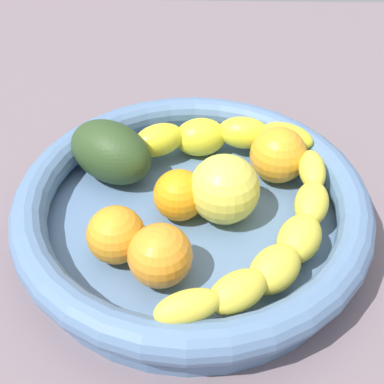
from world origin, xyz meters
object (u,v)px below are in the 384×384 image
object	(u,v)px
fruit_bowl	(192,209)
orange_rear	(116,235)
banana_draped_left	(278,245)
banana_draped_right	(202,138)
orange_mid_left	(179,197)
orange_front	(160,256)
orange_mid_right	(278,155)
avocado_dark	(111,152)
apple_yellow	(224,188)

from	to	relation	value
fruit_bowl	orange_rear	world-z (taller)	orange_rear
banana_draped_left	banana_draped_right	xyz separation A→B (cm)	(6.82, -15.48, 0.04)
orange_mid_left	orange_front	bearing A→B (deg)	80.49
banana_draped_right	orange_mid_right	size ratio (longest dim) A/B	3.99
orange_mid_left	orange_rear	bearing A→B (deg)	44.01
fruit_bowl	orange_mid_left	xyz separation A→B (cm)	(1.25, 0.26, 1.89)
banana_draped_left	avocado_dark	world-z (taller)	avocado_dark
orange_rear	apple_yellow	xyz separation A→B (cm)	(-9.83, -5.72, 0.77)
orange_mid_right	apple_yellow	bearing A→B (deg)	45.01
avocado_dark	fruit_bowl	bearing A→B (deg)	146.04
orange_mid_left	avocado_dark	world-z (taller)	avocado_dark
orange_rear	banana_draped_right	bearing A→B (deg)	-117.51
fruit_bowl	banana_draped_right	distance (cm)	9.33
banana_draped_left	fruit_bowl	bearing A→B (deg)	-39.88
orange_front	banana_draped_left	bearing A→B (deg)	-171.24
banana_draped_left	banana_draped_right	distance (cm)	16.92
orange_mid_right	orange_mid_left	bearing A→B (deg)	31.64
banana_draped_left	apple_yellow	size ratio (longest dim) A/B	3.16
orange_mid_left	apple_yellow	xyz separation A→B (cm)	(-4.38, -0.46, 0.87)
banana_draped_right	orange_mid_left	distance (cm)	9.55
banana_draped_left	avocado_dark	size ratio (longest dim) A/B	2.24
apple_yellow	avocado_dark	size ratio (longest dim) A/B	0.71
orange_front	orange_rear	bearing A→B (deg)	-31.02
avocado_dark	orange_front	bearing A→B (deg)	113.98
apple_yellow	fruit_bowl	bearing A→B (deg)	3.69
orange_front	fruit_bowl	bearing A→B (deg)	-107.63
orange_mid_left	fruit_bowl	bearing A→B (deg)	-168.37
banana_draped_left	orange_front	world-z (taller)	orange_front
orange_mid_right	apple_yellow	world-z (taller)	apple_yellow
orange_front	avocado_dark	xyz separation A→B (cm)	(6.18, -13.90, 0.35)
banana_draped_left	banana_draped_right	world-z (taller)	banana_draped_right
orange_mid_left	avocado_dark	bearing A→B (deg)	-39.36
banana_draped_left	orange_mid_right	world-z (taller)	orange_mid_right
orange_mid_left	orange_mid_right	size ratio (longest dim) A/B	0.85
banana_draped_right	orange_rear	xyz separation A→B (cm)	(7.59, 14.57, -0.12)
orange_front	orange_mid_right	xyz separation A→B (cm)	(-11.50, -14.05, 0.17)
banana_draped_right	orange_rear	bearing A→B (deg)	62.49
banana_draped_left	orange_mid_left	xyz separation A→B (cm)	(8.95, -6.18, -0.18)
banana_draped_right	fruit_bowl	bearing A→B (deg)	84.39
orange_mid_left	orange_rear	xyz separation A→B (cm)	(5.45, 5.26, 0.11)
orange_front	orange_mid_left	bearing A→B (deg)	-99.51
orange_front	avocado_dark	distance (cm)	15.21
banana_draped_right	orange_rear	size ratio (longest dim) A/B	4.50
fruit_bowl	orange_mid_right	xyz separation A→B (cm)	(-8.95, -6.03, 2.34)
fruit_bowl	orange_rear	size ratio (longest dim) A/B	6.58
banana_draped_left	orange_rear	xyz separation A→B (cm)	(14.40, -0.91, -0.07)
orange_mid_left	orange_mid_right	bearing A→B (deg)	-148.36
orange_front	orange_mid_left	xyz separation A→B (cm)	(-1.30, -7.76, -0.28)
orange_front	orange_rear	xyz separation A→B (cm)	(4.15, -2.50, -0.17)
fruit_bowl	avocado_dark	distance (cm)	10.82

